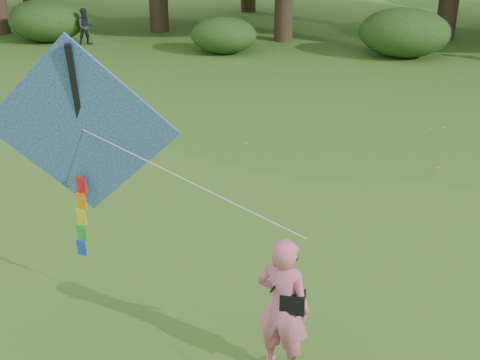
# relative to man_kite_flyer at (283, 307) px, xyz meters

# --- Properties ---
(ground) EXTENTS (100.00, 100.00, 0.00)m
(ground) POSITION_rel_man_kite_flyer_xyz_m (-0.79, 0.38, -0.95)
(ground) COLOR #265114
(ground) RESTS_ON ground
(man_kite_flyer) EXTENTS (0.79, 0.63, 1.90)m
(man_kite_flyer) POSITION_rel_man_kite_flyer_xyz_m (0.00, 0.00, 0.00)
(man_kite_flyer) COLOR #CC607B
(man_kite_flyer) RESTS_ON ground
(bystander_left) EXTENTS (0.94, 0.92, 1.52)m
(bystander_left) POSITION_rel_man_kite_flyer_xyz_m (-10.82, 17.81, -0.19)
(bystander_left) COLOR #22262D
(bystander_left) RESTS_ON ground
(crossbody_bag) EXTENTS (0.43, 0.20, 0.73)m
(crossbody_bag) POSITION_rel_man_kite_flyer_xyz_m (0.12, -0.03, 0.13)
(crossbody_bag) COLOR black
(crossbody_bag) RESTS_ON ground
(flying_kite) EXTENTS (4.56, 1.49, 3.38)m
(flying_kite) POSITION_rel_man_kite_flyer_xyz_m (-2.95, 1.04, 1.70)
(flying_kite) COLOR #2752AA
(flying_kite) RESTS_ON ground
(shrub_band) EXTENTS (39.15, 3.22, 1.88)m
(shrub_band) POSITION_rel_man_kite_flyer_xyz_m (-1.51, 17.98, -0.10)
(shrub_band) COLOR #264919
(shrub_band) RESTS_ON ground
(fallen_leaves) EXTENTS (9.45, 12.61, 0.01)m
(fallen_leaves) POSITION_rel_man_kite_flyer_xyz_m (1.78, 6.74, -0.95)
(fallen_leaves) COLOR olive
(fallen_leaves) RESTS_ON ground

